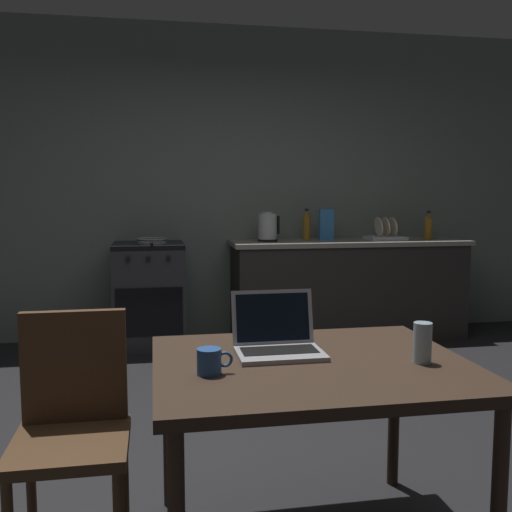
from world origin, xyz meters
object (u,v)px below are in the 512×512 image
(dining_table, at_px, (311,380))
(bottle_b, at_px, (307,225))
(stove_oven, at_px, (149,295))
(coffee_mug, at_px, (210,361))
(bottle, at_px, (428,226))
(electric_kettle, at_px, (268,227))
(chair, at_px, (72,420))
(frying_pan, at_px, (152,240))
(cereal_box, at_px, (326,225))
(laptop, at_px, (278,341))
(dish_rack, at_px, (386,234))
(drinking_glass, at_px, (422,343))

(dining_table, height_order, bottle_b, bottle_b)
(stove_oven, relative_size, coffee_mug, 7.42)
(stove_oven, relative_size, bottle, 3.38)
(electric_kettle, bearing_deg, coffee_mug, -104.80)
(chair, height_order, frying_pan, frying_pan)
(cereal_box, bearing_deg, laptop, -110.51)
(electric_kettle, xyz_separation_m, frying_pan, (-1.01, -0.03, -0.10))
(cereal_box, relative_size, bottle_b, 0.99)
(laptop, bearing_deg, bottle, 62.64)
(stove_oven, distance_m, dish_rack, 2.21)
(dish_rack, relative_size, bottle_b, 1.19)
(stove_oven, xyz_separation_m, electric_kettle, (1.04, 0.00, 0.58))
(stove_oven, bearing_deg, bottle_b, 3.31)
(coffee_mug, bearing_deg, chair, 155.66)
(stove_oven, height_order, drinking_glass, stove_oven)
(chair, bearing_deg, laptop, 16.34)
(stove_oven, distance_m, bottle, 2.62)
(drinking_glass, bearing_deg, frying_pan, 106.90)
(bottle, distance_m, dish_rack, 0.41)
(stove_oven, relative_size, dining_table, 0.80)
(dining_table, distance_m, bottle, 3.60)
(dining_table, height_order, cereal_box, cereal_box)
(dish_rack, bearing_deg, frying_pan, -179.25)
(bottle_b, bearing_deg, electric_kettle, -168.13)
(coffee_mug, bearing_deg, drinking_glass, -0.26)
(frying_pan, bearing_deg, electric_kettle, 1.58)
(stove_oven, relative_size, electric_kettle, 3.41)
(frying_pan, relative_size, bottle_b, 1.53)
(bottle, relative_size, bottle_b, 0.93)
(electric_kettle, bearing_deg, stove_oven, -179.86)
(dining_table, relative_size, chair, 1.27)
(drinking_glass, bearing_deg, coffee_mug, 179.74)
(dining_table, height_order, frying_pan, frying_pan)
(chair, xyz_separation_m, laptop, (0.75, -0.00, 0.25))
(stove_oven, distance_m, coffee_mug, 3.15)
(frying_pan, bearing_deg, stove_oven, 139.46)
(chair, relative_size, drinking_glass, 6.10)
(dining_table, relative_size, laptop, 3.51)
(bottle, xyz_separation_m, coffee_mug, (-2.34, -3.08, -0.26))
(electric_kettle, relative_size, frying_pan, 0.60)
(dining_table, bearing_deg, stove_oven, 101.04)
(laptop, relative_size, coffee_mug, 2.65)
(drinking_glass, distance_m, bottle_b, 3.25)
(bottle, xyz_separation_m, frying_pan, (-2.53, 0.02, -0.10))
(chair, xyz_separation_m, bottle, (2.81, 2.86, 0.51))
(coffee_mug, bearing_deg, frying_pan, 93.47)
(frying_pan, bearing_deg, chair, -95.69)
(bottle, bearing_deg, cereal_box, 175.84)
(dining_table, height_order, coffee_mug, coffee_mug)
(stove_oven, distance_m, dining_table, 3.10)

